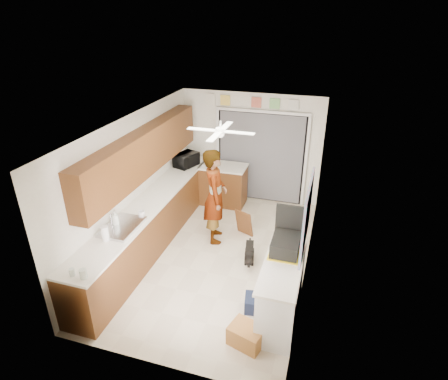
# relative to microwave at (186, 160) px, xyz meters

# --- Properties ---
(floor) EXTENTS (5.00, 5.00, 0.00)m
(floor) POSITION_rel_microwave_xyz_m (1.29, -1.74, -1.09)
(floor) COLOR beige
(floor) RESTS_ON ground
(ceiling) EXTENTS (5.00, 5.00, 0.00)m
(ceiling) POSITION_rel_microwave_xyz_m (1.29, -1.74, 1.41)
(ceiling) COLOR white
(ceiling) RESTS_ON ground
(wall_back) EXTENTS (3.20, 0.00, 3.20)m
(wall_back) POSITION_rel_microwave_xyz_m (1.29, 0.76, 0.16)
(wall_back) COLOR white
(wall_back) RESTS_ON ground
(wall_front) EXTENTS (3.20, 0.00, 3.20)m
(wall_front) POSITION_rel_microwave_xyz_m (1.29, -4.24, 0.16)
(wall_front) COLOR white
(wall_front) RESTS_ON ground
(wall_left) EXTENTS (0.00, 5.00, 5.00)m
(wall_left) POSITION_rel_microwave_xyz_m (-0.31, -1.74, 0.16)
(wall_left) COLOR white
(wall_left) RESTS_ON ground
(wall_right) EXTENTS (0.00, 5.00, 5.00)m
(wall_right) POSITION_rel_microwave_xyz_m (2.89, -1.74, 0.16)
(wall_right) COLOR white
(wall_right) RESTS_ON ground
(left_base_cabinets) EXTENTS (0.60, 4.80, 0.90)m
(left_base_cabinets) POSITION_rel_microwave_xyz_m (-0.01, -1.74, -0.64)
(left_base_cabinets) COLOR brown
(left_base_cabinets) RESTS_ON floor
(left_countertop) EXTENTS (0.62, 4.80, 0.04)m
(left_countertop) POSITION_rel_microwave_xyz_m (-0.00, -1.74, -0.17)
(left_countertop) COLOR white
(left_countertop) RESTS_ON left_base_cabinets
(upper_cabinets) EXTENTS (0.32, 4.00, 0.80)m
(upper_cabinets) POSITION_rel_microwave_xyz_m (-0.15, -1.54, 0.71)
(upper_cabinets) COLOR brown
(upper_cabinets) RESTS_ON wall_left
(sink_basin) EXTENTS (0.50, 0.76, 0.06)m
(sink_basin) POSITION_rel_microwave_xyz_m (-0.00, -2.74, -0.13)
(sink_basin) COLOR silver
(sink_basin) RESTS_ON left_countertop
(faucet) EXTENTS (0.03, 0.03, 0.22)m
(faucet) POSITION_rel_microwave_xyz_m (-0.19, -2.74, -0.04)
(faucet) COLOR silver
(faucet) RESTS_ON left_countertop
(peninsula_base) EXTENTS (1.00, 0.60, 0.90)m
(peninsula_base) POSITION_rel_microwave_xyz_m (0.79, 0.26, -0.64)
(peninsula_base) COLOR brown
(peninsula_base) RESTS_ON floor
(peninsula_top) EXTENTS (1.04, 0.64, 0.04)m
(peninsula_top) POSITION_rel_microwave_xyz_m (0.79, 0.26, -0.17)
(peninsula_top) COLOR white
(peninsula_top) RESTS_ON peninsula_base
(back_opening_recess) EXTENTS (2.00, 0.06, 2.10)m
(back_opening_recess) POSITION_rel_microwave_xyz_m (1.54, 0.73, -0.04)
(back_opening_recess) COLOR black
(back_opening_recess) RESTS_ON wall_back
(curtain_panel) EXTENTS (1.90, 0.03, 2.05)m
(curtain_panel) POSITION_rel_microwave_xyz_m (1.54, 0.69, -0.04)
(curtain_panel) COLOR slate
(curtain_panel) RESTS_ON wall_back
(door_trim_left) EXTENTS (0.06, 0.04, 2.10)m
(door_trim_left) POSITION_rel_microwave_xyz_m (0.52, 0.70, -0.04)
(door_trim_left) COLOR white
(door_trim_left) RESTS_ON wall_back
(door_trim_right) EXTENTS (0.06, 0.04, 2.10)m
(door_trim_right) POSITION_rel_microwave_xyz_m (2.56, 0.70, -0.04)
(door_trim_right) COLOR white
(door_trim_right) RESTS_ON wall_back
(door_trim_head) EXTENTS (2.10, 0.04, 0.06)m
(door_trim_head) POSITION_rel_microwave_xyz_m (1.54, 0.70, 1.03)
(door_trim_head) COLOR white
(door_trim_head) RESTS_ON wall_back
(header_frame_0) EXTENTS (0.22, 0.02, 0.22)m
(header_frame_0) POSITION_rel_microwave_xyz_m (0.69, 0.73, 1.21)
(header_frame_0) COLOR #F7D452
(header_frame_0) RESTS_ON wall_back
(header_frame_2) EXTENTS (0.22, 0.02, 0.22)m
(header_frame_2) POSITION_rel_microwave_xyz_m (1.39, 0.73, 1.21)
(header_frame_2) COLOR #CA604B
(header_frame_2) RESTS_ON wall_back
(header_frame_3) EXTENTS (0.22, 0.02, 0.22)m
(header_frame_3) POSITION_rel_microwave_xyz_m (1.79, 0.73, 1.21)
(header_frame_3) COLOR #7BBF6D
(header_frame_3) RESTS_ON wall_back
(header_frame_4) EXTENTS (0.22, 0.02, 0.22)m
(header_frame_4) POSITION_rel_microwave_xyz_m (2.19, 0.73, 1.21)
(header_frame_4) COLOR silver
(header_frame_4) RESTS_ON wall_back
(route66_sign) EXTENTS (0.22, 0.02, 0.26)m
(route66_sign) POSITION_rel_microwave_xyz_m (0.34, 0.73, 1.21)
(route66_sign) COLOR silver
(route66_sign) RESTS_ON wall_back
(right_counter_base) EXTENTS (0.50, 1.40, 0.90)m
(right_counter_base) POSITION_rel_microwave_xyz_m (2.64, -2.94, -0.64)
(right_counter_base) COLOR white
(right_counter_base) RESTS_ON floor
(right_counter_top) EXTENTS (0.54, 1.44, 0.04)m
(right_counter_top) POSITION_rel_microwave_xyz_m (2.63, -2.94, -0.17)
(right_counter_top) COLOR white
(right_counter_top) RESTS_ON right_counter_base
(abstract_painting) EXTENTS (0.03, 1.15, 0.95)m
(abstract_painting) POSITION_rel_microwave_xyz_m (2.87, -2.74, 0.56)
(abstract_painting) COLOR #E4548B
(abstract_painting) RESTS_ON wall_right
(ceiling_fan) EXTENTS (1.14, 1.14, 0.24)m
(ceiling_fan) POSITION_rel_microwave_xyz_m (1.29, -1.54, 1.23)
(ceiling_fan) COLOR white
(ceiling_fan) RESTS_ON ceiling
(microwave) EXTENTS (0.52, 0.62, 0.30)m
(microwave) POSITION_rel_microwave_xyz_m (0.00, 0.00, 0.00)
(microwave) COLOR black
(microwave) RESTS_ON left_countertop
(soap_bottle) EXTENTS (0.14, 0.14, 0.30)m
(soap_bottle) POSITION_rel_microwave_xyz_m (-0.13, -2.72, 0.00)
(soap_bottle) COLOR silver
(soap_bottle) RESTS_ON left_countertop
(cup) EXTENTS (0.13, 0.13, 0.09)m
(cup) POSITION_rel_microwave_xyz_m (0.11, -2.31, -0.10)
(cup) COLOR white
(cup) RESTS_ON left_countertop
(jar_a) EXTENTS (0.10, 0.10, 0.13)m
(jar_a) POSITION_rel_microwave_xyz_m (0.17, -3.99, -0.08)
(jar_a) COLOR silver
(jar_a) RESTS_ON left_countertop
(jar_b) EXTENTS (0.09, 0.09, 0.11)m
(jar_b) POSITION_rel_microwave_xyz_m (-0.01, -3.99, -0.09)
(jar_b) COLOR silver
(jar_b) RESTS_ON left_countertop
(paper_towel_roll) EXTENTS (0.14, 0.14, 0.24)m
(paper_towel_roll) POSITION_rel_microwave_xyz_m (-0.06, -3.13, -0.03)
(paper_towel_roll) COLOR white
(paper_towel_roll) RESTS_ON left_countertop
(suitcase) EXTENTS (0.39, 0.52, 0.22)m
(suitcase) POSITION_rel_microwave_xyz_m (2.61, -2.63, -0.04)
(suitcase) COLOR black
(suitcase) RESTS_ON right_counter_top
(suitcase_rim) EXTENTS (0.44, 0.58, 0.02)m
(suitcase_rim) POSITION_rel_microwave_xyz_m (2.61, -2.63, -0.15)
(suitcase_rim) COLOR yellow
(suitcase_rim) RESTS_ON suitcase
(suitcase_lid) EXTENTS (0.42, 0.03, 0.50)m
(suitcase_lid) POSITION_rel_microwave_xyz_m (2.61, -2.34, 0.21)
(suitcase_lid) COLOR black
(suitcase_lid) RESTS_ON suitcase
(cardboard_box) EXTENTS (0.54, 0.46, 0.29)m
(cardboard_box) POSITION_rel_microwave_xyz_m (2.29, -3.58, -0.95)
(cardboard_box) COLOR olive
(cardboard_box) RESTS_ON floor
(navy_crate) EXTENTS (0.42, 0.37, 0.23)m
(navy_crate) POSITION_rel_microwave_xyz_m (2.29, -2.91, -0.98)
(navy_crate) COLOR #131B31
(navy_crate) RESTS_ON floor
(cabinet_door_panel) EXTENTS (0.40, 0.28, 0.55)m
(cabinet_door_panel) POSITION_rel_microwave_xyz_m (1.58, -0.95, -0.81)
(cabinet_door_panel) COLOR brown
(cabinet_door_panel) RESTS_ON floor
(man) EXTENTS (0.64, 0.79, 1.87)m
(man) POSITION_rel_microwave_xyz_m (1.08, -1.23, -0.15)
(man) COLOR white
(man) RESTS_ON floor
(dog) EXTENTS (0.30, 0.52, 0.38)m
(dog) POSITION_rel_microwave_xyz_m (1.89, -1.77, -0.90)
(dog) COLOR black
(dog) RESTS_ON floor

